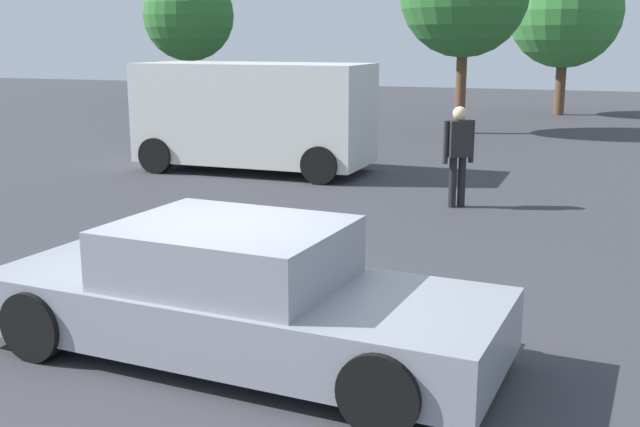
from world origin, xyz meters
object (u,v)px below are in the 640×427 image
at_px(sedan_foreground, 238,296).
at_px(van_white, 254,114).
at_px(pedestrian, 458,147).
at_px(dog, 203,241).

bearing_deg(sedan_foreground, van_white, 118.20).
relative_size(sedan_foreground, pedestrian, 2.78).
xyz_separation_m(dog, pedestrian, (2.42, 4.45, 0.76)).
distance_m(dog, pedestrian, 5.13).
distance_m(sedan_foreground, van_white, 10.13).
bearing_deg(van_white, pedestrian, 155.89).
height_order(sedan_foreground, pedestrian, pedestrian).
xyz_separation_m(dog, van_white, (-2.40, 6.58, 0.98)).
xyz_separation_m(van_white, pedestrian, (4.82, -2.13, -0.22)).
bearing_deg(pedestrian, sedan_foreground, 137.78).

